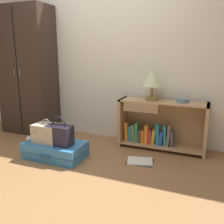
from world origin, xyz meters
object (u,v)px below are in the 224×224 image
at_px(bookshelf, 158,126).
at_px(table_lamp, 152,79).
at_px(handbag, 60,135).
at_px(bottle, 29,143).
at_px(wardrobe, 28,72).
at_px(open_book_on_floor, 140,161).
at_px(bowl, 183,100).
at_px(suitcase_large, 56,150).
at_px(train_case, 47,133).

distance_m(bookshelf, table_lamp, 0.65).
relative_size(handbag, bottle, 1.90).
relative_size(wardrobe, open_book_on_floor, 5.74).
distance_m(bowl, bottle, 2.16).
bearing_deg(bowl, open_book_on_floor, -125.95).
height_order(bookshelf, handbag, bookshelf).
relative_size(wardrobe, bowl, 13.06).
bearing_deg(open_book_on_floor, bottle, -173.28).
bearing_deg(suitcase_large, open_book_on_floor, 14.58).
bearing_deg(bottle, bowl, 20.75).
height_order(table_lamp, open_book_on_floor, table_lamp).
height_order(table_lamp, handbag, table_lamp).
bearing_deg(wardrobe, bowl, 1.57).
height_order(wardrobe, suitcase_large, wardrobe).
bearing_deg(wardrobe, bottle, -52.27).
relative_size(bowl, handbag, 0.43).
distance_m(bookshelf, bottle, 1.80).
bearing_deg(train_case, handbag, -4.04).
bearing_deg(open_book_on_floor, table_lamp, 91.02).
bearing_deg(handbag, table_lamp, 42.78).
height_order(bookshelf, train_case, bookshelf).
height_order(bookshelf, suitcase_large, bookshelf).
distance_m(handbag, bottle, 0.66).
bearing_deg(bookshelf, suitcase_large, -144.18).
distance_m(bowl, open_book_on_floor, 0.97).
bearing_deg(open_book_on_floor, handbag, -161.39).
bearing_deg(bowl, table_lamp, -178.45).
height_order(table_lamp, bottle, table_lamp).
height_order(bookshelf, table_lamp, table_lamp).
relative_size(table_lamp, suitcase_large, 0.57).
xyz_separation_m(bowl, train_case, (-1.54, -0.85, -0.38)).
xyz_separation_m(table_lamp, suitcase_large, (-1.03, -0.81, -0.86)).
distance_m(table_lamp, train_case, 1.55).
bearing_deg(suitcase_large, train_case, -162.19).
relative_size(table_lamp, bottle, 2.28).
bearing_deg(open_book_on_floor, bowl, 54.05).
height_order(suitcase_large, open_book_on_floor, suitcase_large).
height_order(bottle, open_book_on_floor, bottle).
xyz_separation_m(wardrobe, bottle, (0.52, -0.67, -0.92)).
relative_size(bowl, bottle, 0.82).
height_order(wardrobe, handbag, wardrobe).
xyz_separation_m(suitcase_large, train_case, (-0.10, -0.03, 0.22)).
xyz_separation_m(bookshelf, bottle, (-1.63, -0.73, -0.23)).
relative_size(bookshelf, bowl, 7.67).
height_order(bowl, suitcase_large, bowl).
xyz_separation_m(bottle, open_book_on_floor, (1.54, 0.18, -0.08)).
height_order(bowl, bottle, bowl).
distance_m(bookshelf, bowl, 0.49).
xyz_separation_m(bowl, suitcase_large, (-1.44, -0.82, -0.60)).
xyz_separation_m(suitcase_large, open_book_on_floor, (1.04, 0.27, -0.09)).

